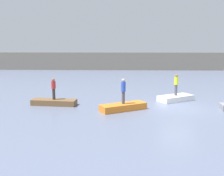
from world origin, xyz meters
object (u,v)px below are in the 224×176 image
(rowboat_orange, at_px, (123,107))
(person_red_shirt, at_px, (54,88))
(person_blue_shirt, at_px, (123,90))
(rowboat_white, at_px, (176,98))
(rowboat_brown, at_px, (54,102))
(person_hiviz_shirt, at_px, (176,84))

(rowboat_orange, xyz_separation_m, person_red_shirt, (-5.22, 1.36, 1.10))
(rowboat_orange, distance_m, person_blue_shirt, 1.22)
(rowboat_orange, height_order, rowboat_white, rowboat_orange)
(rowboat_orange, height_order, person_red_shirt, person_red_shirt)
(person_red_shirt, relative_size, person_blue_shirt, 0.92)
(rowboat_white, distance_m, person_red_shirt, 9.75)
(rowboat_brown, bearing_deg, person_blue_shirt, -8.30)
(rowboat_white, bearing_deg, person_hiviz_shirt, 66.32)
(rowboat_orange, bearing_deg, rowboat_brown, 136.35)
(rowboat_brown, height_order, person_blue_shirt, person_blue_shirt)
(person_blue_shirt, bearing_deg, rowboat_white, 36.24)
(person_hiviz_shirt, distance_m, person_blue_shirt, 5.33)
(person_red_shirt, height_order, person_blue_shirt, person_blue_shirt)
(rowboat_brown, xyz_separation_m, rowboat_white, (9.52, 1.78, 0.01))
(rowboat_white, xyz_separation_m, person_blue_shirt, (-4.30, -3.15, 1.23))
(rowboat_white, bearing_deg, rowboat_orange, -174.57)
(rowboat_orange, xyz_separation_m, rowboat_white, (4.30, 3.15, -0.01))
(rowboat_white, distance_m, person_hiviz_shirt, 1.19)
(rowboat_orange, bearing_deg, person_hiviz_shirt, 7.22)
(rowboat_white, distance_m, person_blue_shirt, 5.47)
(person_red_shirt, bearing_deg, rowboat_brown, 0.00)
(rowboat_brown, xyz_separation_m, person_red_shirt, (0.00, 0.00, 1.12))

